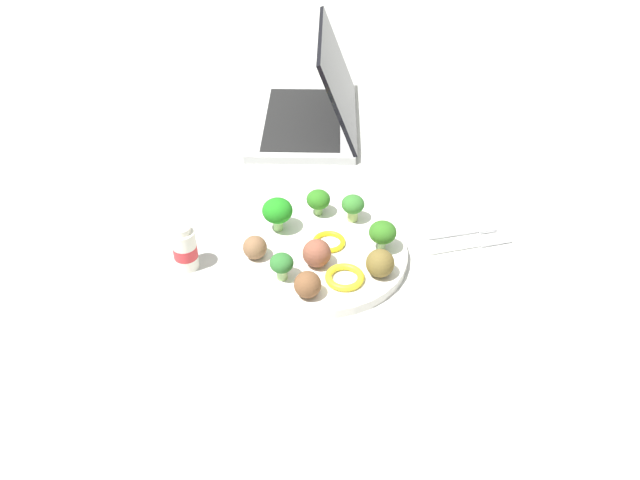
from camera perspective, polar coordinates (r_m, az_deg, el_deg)
name	(u,v)px	position (r m, az deg, el deg)	size (l,w,h in m)	color
ground_plane	(320,257)	(1.04, 0.00, -1.55)	(4.00, 4.00, 0.00)	#B2B2AD
plate	(320,254)	(1.04, 0.00, -1.21)	(0.28, 0.28, 0.02)	white
broccoli_floret_back_right	(277,211)	(1.06, -3.77, 2.55)	(0.05, 0.05, 0.06)	#96CF7A
broccoli_floret_front_right	(318,200)	(1.10, -0.15, 3.54)	(0.04, 0.04, 0.05)	#92BE6F
broccoli_floret_back_left	(383,233)	(1.02, 5.54, 0.64)	(0.04, 0.04, 0.05)	#97BD7A
broccoli_floret_mid_right	(282,264)	(0.97, -3.40, -2.14)	(0.04, 0.04, 0.04)	#9AC379
broccoli_floret_mid_left	(353,205)	(1.08, 2.92, 3.06)	(0.04, 0.04, 0.05)	#A8C36C
meatball_front_left	(255,247)	(1.01, -5.77, -0.58)	(0.04, 0.04, 0.04)	brown
meatball_front_right	(380,263)	(0.98, 5.32, -2.05)	(0.04, 0.04, 0.04)	brown
meatball_far_rim	(308,285)	(0.94, -1.11, -3.95)	(0.04, 0.04, 0.04)	brown
meatball_back_right	(317,253)	(0.99, -0.29, -1.17)	(0.04, 0.04, 0.04)	brown
pepper_ring_mid_right	(329,242)	(1.04, 0.79, -0.15)	(0.05, 0.05, 0.01)	yellow
pepper_ring_near_rim	(345,277)	(0.98, 2.19, -3.30)	(0.06, 0.06, 0.01)	yellow
napkin	(465,240)	(1.10, 12.65, -0.03)	(0.17, 0.12, 0.01)	white
fork	(465,231)	(1.11, 12.70, 0.80)	(0.12, 0.02, 0.01)	silver
knife	(473,244)	(1.09, 13.38, -0.34)	(0.15, 0.03, 0.01)	white
yogurt_bottle	(185,249)	(1.03, -11.82, -0.77)	(0.04, 0.04, 0.08)	white
laptop	(313,109)	(1.39, -0.63, 11.45)	(0.28, 0.36, 0.20)	beige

